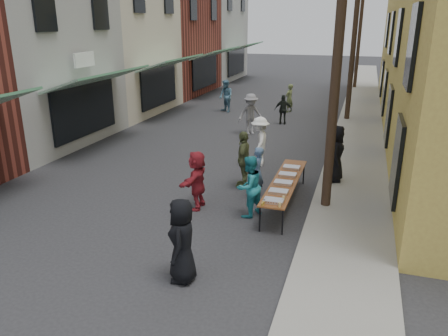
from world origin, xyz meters
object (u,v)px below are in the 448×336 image
Objects in this scene: utility_pole_far at (360,28)px; server at (335,154)px; utility_pole_mid at (355,32)px; guest_front_c at (249,187)px; utility_pole_near at (338,45)px; serving_table at (285,182)px; guest_front_a at (182,241)px; catering_tray_sausage at (274,201)px.

server is (0.05, -21.92, -3.48)m from utility_pole_far.
server is at bearing -89.87° from utility_pole_far.
utility_pole_far is 4.87× the size of server.
guest_front_c is at bearing -98.49° from utility_pole_mid.
utility_pole_near is at bearing 150.39° from guest_front_c.
utility_pole_mid is 1.00× the size of utility_pole_far.
guest_front_a is at bearing -106.24° from serving_table.
utility_pole_near reaches higher than server.
utility_pole_near is 24.00m from utility_pole_far.
server is at bearing 177.48° from guest_front_c.
server is at bearing 88.62° from utility_pole_near.
serving_table is at bearing -172.68° from utility_pole_near.
utility_pole_mid is at bearing 85.17° from catering_tray_sausage.
guest_front_a is at bearing -94.93° from utility_pole_far.
utility_pole_mid reaches higher than serving_table.
utility_pole_near reaches higher than serving_table.
utility_pole_far is (0.00, 12.00, 0.00)m from utility_pole_mid.
server reaches higher than serving_table.
utility_pole_far is 22.19m from server.
utility_pole_near is at bearing 174.28° from server.
serving_table is 2.56m from server.
guest_front_a is (-2.47, -16.62, -3.60)m from utility_pole_mid.
catering_tray_sausage is 0.28× the size of guest_front_a.
server reaches higher than guest_front_a.
utility_pole_mid is at bearing -4.06° from server.
guest_front_a is (-1.30, -2.82, 0.11)m from catering_tray_sausage.
utility_pole_far is 2.25× the size of serving_table.
catering_tray_sausage is (-1.17, -13.80, -3.71)m from utility_pole_mid.
guest_front_c is at bearing -94.47° from utility_pole_far.
guest_front_c is at bearing -148.75° from utility_pole_near.
serving_table is at bearing -95.48° from utility_pole_mid.
utility_pole_mid is 14.34m from catering_tray_sausage.
serving_table is (-1.17, -12.15, -3.79)m from utility_pole_mid.
server is (2.02, 3.28, 0.17)m from guest_front_c.
catering_tray_sausage is 0.27× the size of server.
guest_front_a reaches higher than guest_front_c.
utility_pole_mid is 4.87× the size of server.
utility_pole_near and utility_pole_far have the same top height.
utility_pole_near reaches higher than guest_front_a.
utility_pole_far reaches higher than serving_table.
server is (0.05, -9.92, -3.48)m from utility_pole_mid.
guest_front_c reaches higher than catering_tray_sausage.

